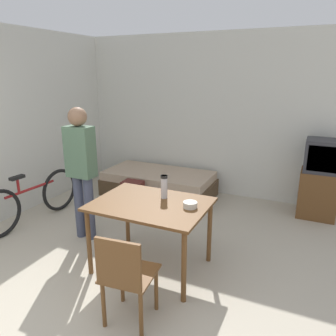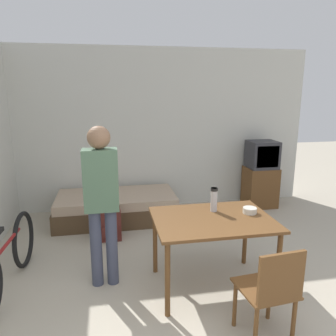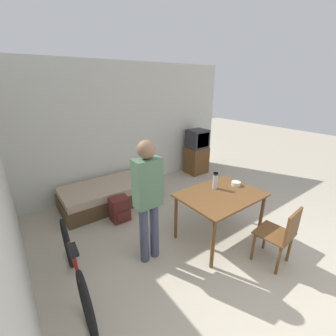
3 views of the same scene
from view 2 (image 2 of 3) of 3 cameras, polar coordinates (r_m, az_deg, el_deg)
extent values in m
cube|color=silver|center=(5.62, -2.86, 6.66)|extent=(5.47, 0.06, 2.70)
cube|color=#4C3823|center=(5.29, -8.90, -7.44)|extent=(1.88, 0.93, 0.28)
cube|color=tan|center=(5.22, -8.98, -5.29)|extent=(1.82, 0.91, 0.14)
cube|color=brown|center=(6.00, 15.72, -3.17)|extent=(0.52, 0.45, 0.70)
cube|color=#2D2D33|center=(5.87, 16.07, 2.27)|extent=(0.48, 0.43, 0.47)
cube|color=black|center=(5.68, 17.01, 1.86)|extent=(0.39, 0.01, 0.36)
cube|color=brown|center=(3.35, 7.82, -8.86)|extent=(1.19, 0.88, 0.03)
cylinder|color=brown|center=(3.08, -0.09, -18.88)|extent=(0.05, 0.05, 0.73)
cylinder|color=brown|center=(3.41, 18.61, -16.19)|extent=(0.05, 0.05, 0.73)
cylinder|color=brown|center=(3.73, -2.26, -12.74)|extent=(0.05, 0.05, 0.73)
cylinder|color=brown|center=(4.01, 13.31, -11.18)|extent=(0.05, 0.05, 0.73)
cube|color=brown|center=(2.94, 16.51, -19.45)|extent=(0.46, 0.46, 0.02)
cube|color=brown|center=(2.69, 19.13, -17.65)|extent=(0.39, 0.07, 0.40)
cylinder|color=brown|center=(3.26, 17.22, -20.66)|extent=(0.04, 0.04, 0.43)
cylinder|color=brown|center=(3.11, 11.57, -22.14)|extent=(0.04, 0.04, 0.43)
cylinder|color=brown|center=(3.04, 21.01, -23.77)|extent=(0.04, 0.04, 0.43)
cylinder|color=brown|center=(2.87, 15.02, -25.68)|extent=(0.04, 0.04, 0.43)
torus|color=black|center=(4.22, -23.85, -11.29)|extent=(0.10, 0.65, 0.65)
cylinder|color=maroon|center=(3.71, -26.43, -11.99)|extent=(0.09, 0.80, 0.04)
cylinder|color=#3D4256|center=(3.57, -12.39, -13.46)|extent=(0.12, 0.12, 0.83)
cylinder|color=#3D4256|center=(3.56, -9.75, -13.36)|extent=(0.12, 0.12, 0.83)
cube|color=#4C6B51|center=(3.30, -11.63, -2.07)|extent=(0.34, 0.20, 0.62)
sphere|color=#846047|center=(3.22, -11.99, 5.23)|extent=(0.23, 0.23, 0.23)
cylinder|color=#B7B7BC|center=(3.49, 8.00, -5.47)|extent=(0.07, 0.07, 0.26)
cylinder|color=black|center=(3.45, 8.06, -3.70)|extent=(0.07, 0.07, 0.03)
cylinder|color=beige|center=(3.53, 14.05, -7.18)|extent=(0.14, 0.14, 0.06)
cube|color=#56231E|center=(4.63, -10.12, -9.54)|extent=(0.31, 0.24, 0.44)
cube|color=#56231E|center=(4.53, -10.06, -10.96)|extent=(0.21, 0.03, 0.15)
camera|label=1|loc=(2.50, 77.02, 4.58)|focal=35.00mm
camera|label=3|loc=(1.73, -65.83, 15.19)|focal=24.00mm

